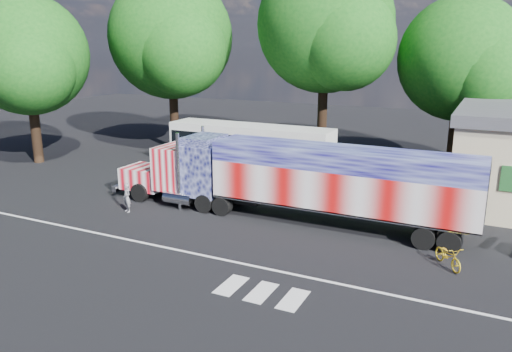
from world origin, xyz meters
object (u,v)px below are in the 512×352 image
at_px(woman, 127,198).
at_px(tree_nw_a, 172,38).
at_px(tree_w_a, 28,56).
at_px(semi_truck, 294,178).
at_px(tree_ne_a, 463,59).
at_px(tree_n_mid, 327,25).
at_px(coach_bus, 250,149).
at_px(bicycle, 448,256).

xyz_separation_m(woman, tree_nw_a, (-6.96, 14.48, 8.15)).
bearing_deg(tree_w_a, semi_truck, -8.83).
height_order(tree_ne_a, tree_nw_a, tree_nw_a).
bearing_deg(tree_w_a, woman, -24.49).
height_order(woman, tree_n_mid, tree_n_mid).
bearing_deg(tree_ne_a, coach_bus, -145.75).
bearing_deg(coach_bus, bicycle, -35.68).
xyz_separation_m(semi_truck, woman, (-8.12, -2.71, -1.34)).
relative_size(tree_n_mid, tree_nw_a, 1.06).
bearing_deg(semi_truck, coach_bus, 129.70).
bearing_deg(tree_nw_a, bicycle, -32.25).
bearing_deg(woman, tree_n_mid, 94.84).
distance_m(semi_truck, bicycle, 8.04).
height_order(tree_n_mid, tree_nw_a, tree_n_mid).
relative_size(coach_bus, tree_w_a, 0.94).
xyz_separation_m(woman, tree_n_mid, (5.19, 16.03, 8.96)).
relative_size(woman, tree_ne_a, 0.13).
bearing_deg(tree_n_mid, tree_ne_a, 13.07).
xyz_separation_m(bicycle, tree_n_mid, (-10.41, 15.78, 9.26)).
bearing_deg(tree_w_a, tree_nw_a, 53.52).
xyz_separation_m(tree_n_mid, tree_nw_a, (-12.16, -1.54, -0.81)).
relative_size(woman, tree_n_mid, 0.10).
relative_size(semi_truck, woman, 12.67).
bearing_deg(tree_n_mid, bicycle, -56.59).
bearing_deg(woman, tree_nw_a, 138.47).
height_order(coach_bus, tree_n_mid, tree_n_mid).
height_order(coach_bus, woman, coach_bus).
relative_size(tree_nw_a, tree_w_a, 1.16).
bearing_deg(coach_bus, tree_n_mid, 63.53).
xyz_separation_m(tree_ne_a, tree_w_a, (-27.42, -12.10, 0.23)).
xyz_separation_m(semi_truck, tree_ne_a, (6.08, 15.41, 5.32)).
distance_m(woman, bicycle, 15.60).
distance_m(bicycle, tree_w_a, 30.26).
relative_size(coach_bus, tree_nw_a, 0.81).
distance_m(tree_n_mid, tree_w_a, 21.06).
bearing_deg(woman, coach_bus, 100.58).
distance_m(semi_truck, tree_w_a, 22.30).
bearing_deg(tree_n_mid, tree_w_a, -151.48).
xyz_separation_m(tree_ne_a, tree_n_mid, (-9.01, -2.09, 2.30)).
height_order(coach_bus, bicycle, coach_bus).
bearing_deg(tree_ne_a, tree_w_a, -156.20).
bearing_deg(bicycle, tree_nw_a, 110.39).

